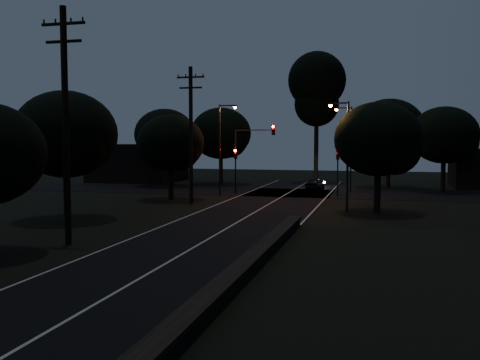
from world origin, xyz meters
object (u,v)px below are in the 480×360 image
Objects in this scene: signal_right at (338,164)px; streetlight_a at (222,143)px; signal_mast at (254,146)px; streetlight_c at (345,148)px; signal_left at (236,163)px; utility_pole_mid at (66,122)px; streetlight_b at (349,143)px; tall_pine at (317,88)px; car at (315,184)px; utility_pole_far at (191,132)px.

signal_right is 10.26m from streetlight_a.
signal_mast is 3.13m from streetlight_a.
signal_right is at bearing 97.02° from streetlight_c.
signal_left is at bearing -179.87° from signal_mast.
utility_pole_mid is 1.38× the size of streetlight_b.
streetlight_c is at bearing -87.86° from streetlight_b.
signal_left is at bearing -157.95° from streetlight_b.
streetlight_b reaches higher than streetlight_c.
utility_pole_mid is 0.73× the size of tall_pine.
car is at bearing 149.18° from streetlight_b.
signal_left is 9.17m from car.
signal_right is at bearing 0.00° from signal_left.
streetlight_a reaches higher than streetlight_c.
tall_pine is at bearing -77.85° from car.
signal_mast is at bearing 57.08° from car.
signal_right is 0.51× the size of streetlight_a.
tall_pine is 13.67m from car.
streetlight_c reaches higher than signal_left.
signal_left reaches higher than car.
car is (-3.35, 2.00, -4.05)m from streetlight_b.
utility_pole_far is 1.31× the size of streetlight_b.
signal_right is at bearing -100.00° from streetlight_b.
signal_mast is (1.69, 0.00, 1.50)m from signal_left.
signal_left is 1.00× the size of signal_right.
utility_pole_mid is at bearing -128.26° from streetlight_c.
tall_pine is 17.38m from signal_right.
signal_mast is 0.83× the size of streetlight_c.
signal_mast is (3.09, 7.99, -1.15)m from utility_pole_far.
streetlight_a is at bearing -150.52° from streetlight_b.
streetlight_b is at bearing 22.05° from signal_left.
streetlight_c is at bearing -79.07° from tall_pine.
streetlight_c is 16.89m from car.
signal_left is at bearing 70.41° from streetlight_a.
signal_right is (10.60, 7.99, -2.65)m from utility_pole_far.
signal_right is 0.55× the size of streetlight_c.
signal_mast is at bearing -154.01° from streetlight_b.
signal_left is 9.20m from signal_right.
utility_pole_mid is 17.00m from utility_pole_far.
signal_right is (3.60, -15.01, -7.99)m from tall_pine.
utility_pole_far is 12.05m from streetlight_c.
tall_pine is 2.00× the size of streetlight_c.
streetlight_c is (4.83, -25.00, -6.48)m from tall_pine.
streetlight_a is at bearing -140.23° from signal_mast.
tall_pine is at bearing 75.38° from signal_mast.
tall_pine is 4.34× the size of car.
car is (6.55, 6.01, -2.25)m from signal_left.
utility_pole_mid is 3.18× the size of car.
streetlight_a is 1.00× the size of streetlight_b.
streetlight_a is (-9.91, -1.99, 1.80)m from signal_right.
signal_right is 1.19× the size of car.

